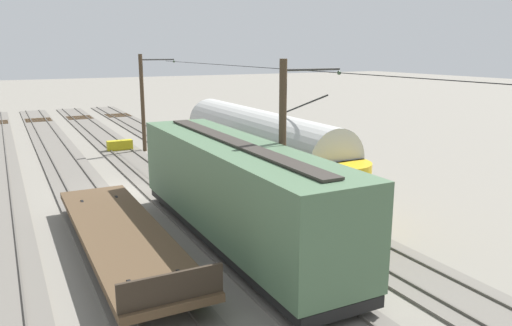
{
  "coord_description": "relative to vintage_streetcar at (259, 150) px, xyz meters",
  "views": [
    {
      "loc": [
        5.48,
        25.61,
        7.31
      ],
      "look_at": [
        -5.59,
        4.06,
        1.77
      ],
      "focal_mm": 35.05,
      "sensor_mm": 36.0,
      "label": 1
    }
  ],
  "objects": [
    {
      "name": "vintage_streetcar",
      "position": [
        0.0,
        0.0,
        0.0
      ],
      "size": [
        2.65,
        16.18,
        5.38
      ],
      "color": "gold",
      "rests_on": "ground"
    },
    {
      "name": "switch_stand",
      "position": [
        -1.37,
        -10.99,
        -1.55
      ],
      "size": [
        0.5,
        0.3,
        1.24
      ],
      "color": "black",
      "rests_on": "ground"
    },
    {
      "name": "ground_plane",
      "position": [
        6.15,
        -3.31,
        -2.25
      ],
      "size": [
        220.0,
        220.0,
        0.0
      ],
      "primitive_type": "plane",
      "color": "gray"
    },
    {
      "name": "flatcar_far_siding",
      "position": [
        8.21,
        5.18,
        -1.39
      ],
      "size": [
        2.8,
        12.19,
        1.6
      ],
      "color": "brown",
      "rests_on": "ground"
    },
    {
      "name": "boxcar_adjacent",
      "position": [
        4.1,
        5.93,
        -0.09
      ],
      "size": [
        2.96,
        13.66,
        3.85
      ],
      "color": "#4C6B4C",
      "rests_on": "ground"
    },
    {
      "name": "catenary_pole_mid_near",
      "position": [
        2.39,
        6.59,
        1.39
      ],
      "size": [
        2.68,
        0.28,
        6.98
      ],
      "color": "#423323",
      "rests_on": "ground"
    },
    {
      "name": "track_streetcar_siding",
      "position": [
        0.0,
        -3.62,
        -2.2
      ],
      "size": [
        2.8,
        80.0,
        0.18
      ],
      "color": "#666059",
      "rests_on": "ground"
    },
    {
      "name": "track_adjacent_siding",
      "position": [
        4.1,
        -3.62,
        -2.2
      ],
      "size": [
        2.8,
        80.0,
        0.18
      ],
      "color": "#666059",
      "rests_on": "ground"
    },
    {
      "name": "track_end_bumper",
      "position": [
        4.1,
        -14.21,
        -1.85
      ],
      "size": [
        1.8,
        0.6,
        0.8
      ],
      "primitive_type": "cube",
      "color": "#B2A519",
      "rests_on": "ground"
    },
    {
      "name": "overhead_wire_run",
      "position": [
        0.04,
        5.9,
        4.18
      ],
      "size": [
        2.48,
        44.08,
        0.18
      ],
      "color": "black",
      "rests_on": "ground"
    },
    {
      "name": "catenary_pole_foreground",
      "position": [
        2.39,
        -13.45,
        1.39
      ],
      "size": [
        2.68,
        0.28,
        6.98
      ],
      "color": "#423323",
      "rests_on": "ground"
    },
    {
      "name": "track_third_siding",
      "position": [
        8.21,
        -3.62,
        -2.2
      ],
      "size": [
        2.8,
        80.0,
        0.18
      ],
      "color": "#666059",
      "rests_on": "ground"
    }
  ]
}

